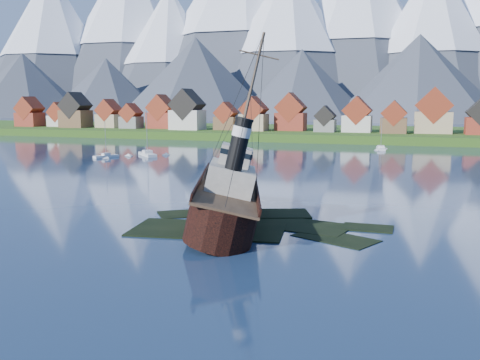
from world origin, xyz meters
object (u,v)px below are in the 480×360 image
(sailboat_b, at_px, (106,157))
(sailboat_e, at_px, (381,149))
(sailboat_c, at_px, (147,155))
(tugboat_wreck, at_px, (224,198))

(sailboat_b, xyz_separation_m, sailboat_e, (69.08, 47.02, -0.00))
(sailboat_b, distance_m, sailboat_c, 11.33)
(sailboat_b, height_order, sailboat_e, sailboat_e)
(tugboat_wreck, height_order, sailboat_b, tugboat_wreck)
(tugboat_wreck, distance_m, sailboat_b, 84.29)
(tugboat_wreck, height_order, sailboat_c, tugboat_wreck)
(sailboat_c, bearing_deg, sailboat_b, 177.10)
(tugboat_wreck, bearing_deg, sailboat_c, 106.67)
(sailboat_c, relative_size, sailboat_e, 1.19)
(sailboat_b, relative_size, sailboat_e, 0.94)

